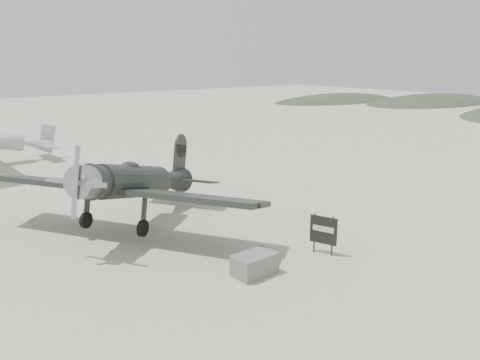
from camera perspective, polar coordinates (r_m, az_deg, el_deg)
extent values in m
plane|color=#9C9A8A|center=(20.16, 5.14, -5.73)|extent=(160.00, 160.00, 0.00)
ellipsoid|color=#303D2C|center=(84.36, 22.60, 8.75)|extent=(36.00, 18.00, 6.00)
ellipsoid|color=#303D2C|center=(83.09, 11.82, 9.48)|extent=(32.00, 16.00, 5.20)
cylinder|color=black|center=(19.62, -13.04, -0.31)|extent=(4.31, 3.39, 1.35)
cone|color=black|center=(22.25, -8.60, 1.79)|extent=(2.79, 2.39, 1.25)
cylinder|color=#ACAEB0|center=(17.34, -18.31, -2.65)|extent=(1.37, 1.47, 1.19)
cone|color=#ACAEB0|center=(16.92, -19.51, -3.18)|extent=(0.57, 0.64, 0.54)
cube|color=#ACAEB0|center=(16.96, -19.37, -3.11)|extent=(0.14, 0.18, 2.50)
ellipsoid|color=black|center=(19.32, -13.45, 1.27)|extent=(1.25, 1.12, 0.44)
cube|color=black|center=(19.17, -14.07, -1.77)|extent=(7.84, 10.88, 0.21)
cube|color=black|center=(22.90, -7.69, 2.31)|extent=(3.04, 3.99, 0.10)
cube|color=black|center=(22.87, -7.59, 4.39)|extent=(1.03, 0.69, 1.73)
cylinder|color=black|center=(18.60, -11.14, -6.40)|extent=(0.64, 0.48, 0.66)
cylinder|color=black|center=(20.02, -17.56, -5.29)|extent=(0.64, 0.48, 0.66)
cylinder|color=#333333|center=(18.38, -11.24, -4.52)|extent=(0.15, 0.15, 1.35)
cylinder|color=#333333|center=(19.81, -17.70, -3.54)|extent=(0.15, 0.15, 1.35)
cylinder|color=black|center=(23.21, -7.37, 1.31)|extent=(0.22, 0.18, 0.21)
cone|color=#95989A|center=(36.07, -23.53, 5.39)|extent=(2.00, 1.16, 1.09)
cube|color=#95989A|center=(36.22, -22.71, 5.59)|extent=(1.12, 3.74, 0.09)
cube|color=#95989A|center=(36.16, -22.66, 6.72)|extent=(0.98, 0.12, 1.42)
cylinder|color=black|center=(36.33, -22.33, 5.04)|extent=(0.20, 0.08, 0.20)
cube|color=#5F5D58|center=(15.79, 1.79, -10.21)|extent=(1.46, 0.94, 0.72)
cylinder|color=#333333|center=(17.35, 11.18, -6.76)|extent=(0.09, 0.09, 1.49)
cylinder|color=#333333|center=(17.57, 9.07, -6.38)|extent=(0.09, 0.09, 1.49)
cube|color=black|center=(17.40, 10.14, -6.04)|extent=(0.43, 0.99, 1.03)
cube|color=beige|center=(17.34, 10.10, -5.90)|extent=(0.30, 0.76, 0.21)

